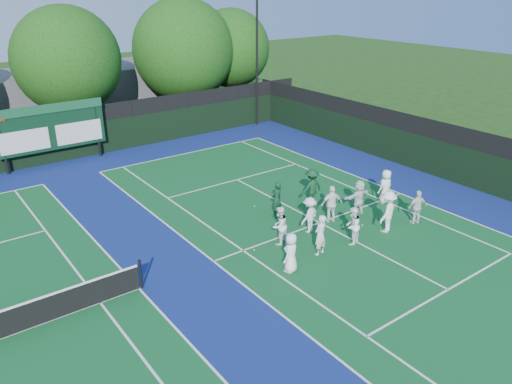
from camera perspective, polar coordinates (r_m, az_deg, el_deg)
ground at (r=21.45m, az=9.13°, el=-4.47°), size 120.00×120.00×0.00m
court_apron at (r=18.88m, az=-6.22°, el=-8.38°), size 34.00×32.00×0.01m
near_court at (r=22.07m, az=7.30°, el=-3.51°), size 11.05×23.85×0.01m
back_fence at (r=31.29m, az=-20.61°, el=5.87°), size 34.00×0.08×3.00m
divider_fence_right at (r=28.18m, az=20.90°, el=4.04°), size 0.08×32.00×3.00m
scoreboard at (r=30.44m, az=-22.41°, el=6.80°), size 6.00×0.21×3.55m
clubhouse at (r=39.71m, az=-18.68°, el=10.50°), size 18.00×6.00×4.00m
light_pole_right at (r=36.03m, az=0.11°, el=17.44°), size 1.20×0.30×10.12m
tree_c at (r=34.36m, az=-20.54°, el=13.67°), size 6.66×6.66×8.55m
tree_d at (r=37.50m, az=-8.13°, el=15.52°), size 7.24×7.24×8.86m
tree_e at (r=39.63m, az=-2.75°, el=15.88°), size 5.87×5.87×7.99m
tennis_ball_0 at (r=19.73m, az=-0.21°, el=-6.64°), size 0.07×0.07×0.07m
tennis_ball_1 at (r=24.76m, az=11.45°, el=-0.69°), size 0.07×0.07×0.07m
tennis_ball_2 at (r=21.83m, az=14.05°, el=-4.30°), size 0.07×0.07×0.07m
tennis_ball_4 at (r=23.40m, az=-0.17°, el=-1.64°), size 0.07×0.07×0.07m
tennis_ball_5 at (r=22.12m, az=12.06°, el=-3.73°), size 0.07×0.07×0.07m
player_front_0 at (r=18.13m, az=4.01°, el=-6.92°), size 0.88×0.75×1.53m
player_front_1 at (r=19.28m, az=7.36°, el=-4.89°), size 0.67×0.51×1.66m
player_front_2 at (r=20.27m, az=10.96°, el=-3.81°), size 0.94×0.85×1.58m
player_front_3 at (r=21.51m, az=14.78°, el=-2.18°), size 1.34×1.03×1.83m
player_front_4 at (r=22.66m, az=17.95°, el=-1.65°), size 0.97×0.64×1.54m
player_back_0 at (r=19.90m, az=2.68°, el=-3.86°), size 0.91×0.78×1.61m
player_back_1 at (r=20.94m, az=6.12°, el=-2.62°), size 1.13×0.82×1.56m
player_back_2 at (r=21.93m, az=8.64°, el=-1.36°), size 1.07×0.71×1.69m
player_back_3 at (r=22.89m, az=11.65°, el=-0.59°), size 1.52×0.49×1.63m
player_back_4 at (r=24.35m, az=14.58°, el=0.61°), size 0.81×0.53×1.65m
coach_left at (r=22.17m, az=2.38°, el=-0.85°), size 0.66×0.49×1.67m
coach_right at (r=23.44m, az=6.37°, el=0.55°), size 1.18×0.71×1.79m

